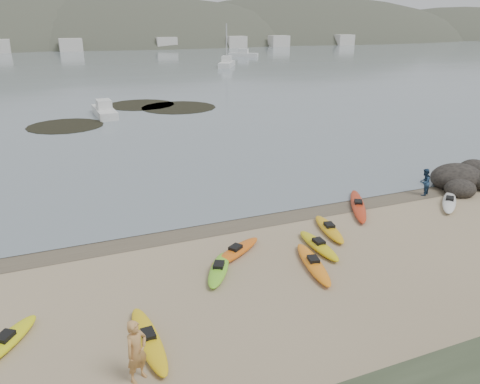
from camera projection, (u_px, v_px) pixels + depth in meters
name	position (u px, v px, depth m)	size (l,w,h in m)	color
ground	(240.00, 219.00, 24.00)	(600.00, 600.00, 0.00)	tan
wet_sand	(242.00, 221.00, 23.74)	(60.00, 60.00, 0.00)	brown
water	(51.00, 36.00, 283.99)	(1200.00, 1200.00, 0.00)	slate
kayaks	(294.00, 249.00, 20.56)	(24.75, 11.00, 0.34)	orange
person_west	(137.00, 351.00, 13.02)	(0.70, 0.46, 1.93)	tan
person_east	(425.00, 182.00, 27.07)	(0.78, 0.60, 1.59)	navy
rock_cluster	(466.00, 182.00, 28.81)	(5.15, 3.77, 1.67)	black
kelp_mats	(139.00, 111.00, 52.32)	(20.64, 16.62, 0.04)	black
moored_boats	(121.00, 71.00, 88.61)	(84.37, 78.40, 1.21)	silver
far_hills	(157.00, 80.00, 211.75)	(550.00, 135.00, 80.00)	#384235
far_town	(86.00, 45.00, 151.12)	(199.00, 5.00, 4.00)	beige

